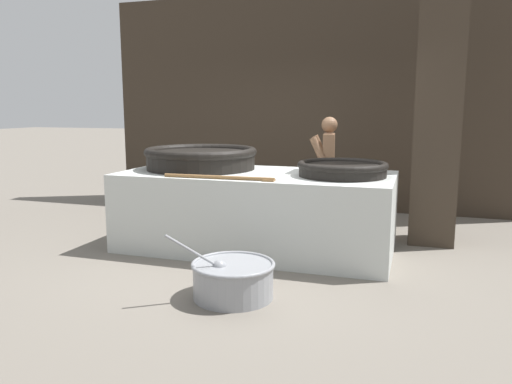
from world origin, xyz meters
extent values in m
plane|color=slate|center=(0.00, 0.00, 0.00)|extent=(60.00, 60.00, 0.00)
cube|color=#382D23|center=(0.00, 2.77, 1.77)|extent=(6.92, 0.24, 3.54)
cube|color=#382D23|center=(2.01, 0.96, 1.77)|extent=(0.54, 0.54, 3.54)
cube|color=silver|center=(0.00, 0.00, 0.46)|extent=(3.18, 1.45, 0.92)
cylinder|color=black|center=(-0.77, 0.15, 1.03)|extent=(1.34, 1.34, 0.22)
torus|color=black|center=(-0.77, 0.15, 1.14)|extent=(1.40, 1.40, 0.11)
cylinder|color=black|center=(1.01, 0.01, 0.98)|extent=(0.97, 0.97, 0.13)
torus|color=black|center=(1.01, 0.01, 1.05)|extent=(1.01, 1.01, 0.08)
cylinder|color=brown|center=(-0.22, -0.63, 0.94)|extent=(1.25, 0.07, 0.04)
cube|color=brown|center=(0.34, -0.61, 0.93)|extent=(0.12, 0.10, 0.02)
cylinder|color=brown|center=(0.66, 1.13, 0.38)|extent=(0.12, 0.12, 0.76)
cylinder|color=brown|center=(0.64, 1.29, 0.38)|extent=(0.12, 0.12, 0.76)
cube|color=olive|center=(0.65, 1.21, 0.54)|extent=(0.21, 0.26, 0.50)
cube|color=brown|center=(0.65, 1.21, 1.05)|extent=(0.21, 0.48, 0.57)
cylinder|color=brown|center=(0.59, 0.97, 1.04)|extent=(0.32, 0.14, 0.52)
cylinder|color=brown|center=(0.52, 1.43, 1.04)|extent=(0.32, 0.14, 0.52)
sphere|color=brown|center=(0.65, 1.21, 1.45)|extent=(0.22, 0.22, 0.22)
cylinder|color=gray|center=(0.29, -1.56, 0.15)|extent=(0.72, 0.72, 0.31)
torus|color=gray|center=(0.29, -1.56, 0.31)|extent=(0.75, 0.75, 0.04)
cylinder|color=tan|center=(0.29, -1.56, 0.22)|extent=(0.63, 0.63, 0.08)
sphere|color=gray|center=(0.20, -1.64, 0.29)|extent=(0.13, 0.13, 0.13)
cylinder|color=gray|center=(0.01, -1.78, 0.46)|extent=(0.40, 0.31, 0.35)
camera|label=1|loc=(1.80, -5.54, 1.68)|focal=35.00mm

